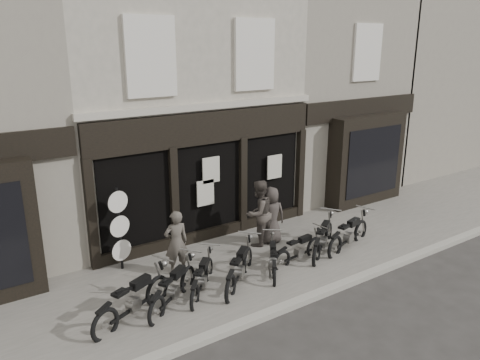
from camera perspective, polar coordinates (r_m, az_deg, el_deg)
ground_plane at (r=12.03m, az=3.59°, el=-12.15°), size 90.00×90.00×0.00m
pavement at (r=12.64m, az=1.08°, el=-10.31°), size 30.00×4.20×0.12m
kerb at (r=11.17m, az=7.62°, el=-14.34°), size 30.00×0.25×0.13m
central_building at (r=15.77m, az=-9.59°, el=10.18°), size 7.30×6.22×8.34m
neighbour_right at (r=19.23m, az=8.26°, el=11.24°), size 5.60×6.73×8.34m
filler_right at (r=25.47m, az=22.17°, el=11.62°), size 11.00×6.00×8.20m
motorcycle_0 at (r=10.52m, az=-12.85°, el=-14.42°), size 2.13×1.24×1.09m
motorcycle_1 at (r=10.86m, az=-8.10°, el=-13.26°), size 1.84×1.45×1.02m
motorcycle_2 at (r=11.28m, az=-4.63°, el=-12.10°), size 1.51×1.57×0.94m
motorcycle_3 at (r=11.57m, az=-0.05°, el=-11.01°), size 1.83×1.63×1.06m
motorcycle_4 at (r=12.21m, az=4.04°, el=-9.81°), size 1.29×1.63×0.90m
motorcycle_5 at (r=12.78m, az=7.24°, el=-8.65°), size 1.89×0.52×0.90m
motorcycle_6 at (r=13.36m, az=10.07°, el=-7.33°), size 1.95×1.47×1.06m
motorcycle_7 at (r=13.79m, az=13.11°, el=-6.73°), size 2.16×0.90×1.06m
man_left at (r=11.86m, az=-7.77°, el=-7.57°), size 0.66×0.48×1.68m
man_centre at (r=13.34m, az=2.31°, el=-4.04°), size 1.07×0.91×1.92m
man_right at (r=13.55m, az=3.82°, el=-4.30°), size 0.94×0.77×1.67m
advert_sign_post at (r=12.27m, az=-14.43°, el=-6.25°), size 0.56×0.36×2.31m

